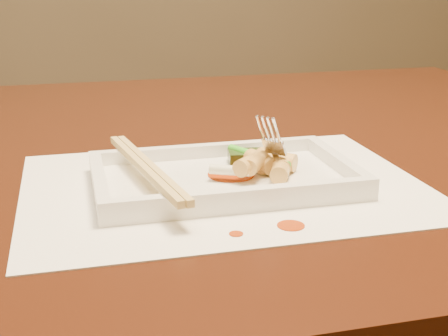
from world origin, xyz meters
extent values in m
cube|color=black|center=(0.00, 0.00, 0.73)|extent=(1.40, 0.90, 0.04)
cylinder|color=black|center=(0.62, 0.37, 0.35)|extent=(0.07, 0.07, 0.71)
cube|color=white|center=(0.07, -0.18, 0.75)|extent=(0.40, 0.30, 0.00)
cylinder|color=#A33004|center=(0.10, -0.29, 0.75)|extent=(0.02, 0.02, 0.00)
cylinder|color=#A33004|center=(0.05, -0.30, 0.75)|extent=(0.01, 0.01, 0.00)
cube|color=white|center=(0.07, -0.18, 0.76)|extent=(0.26, 0.16, 0.01)
cube|color=white|center=(0.07, -0.10, 0.77)|extent=(0.26, 0.01, 0.01)
cube|color=white|center=(0.07, -0.25, 0.77)|extent=(0.26, 0.01, 0.01)
cube|color=white|center=(-0.06, -0.18, 0.77)|extent=(0.01, 0.14, 0.01)
cube|color=white|center=(0.19, -0.18, 0.77)|extent=(0.01, 0.14, 0.01)
cube|color=black|center=(0.10, -0.14, 0.77)|extent=(0.04, 0.03, 0.01)
cylinder|color=#EAEACC|center=(0.07, -0.19, 0.77)|extent=(0.04, 0.03, 0.01)
cylinder|color=green|center=(0.11, -0.16, 0.77)|extent=(0.05, 0.08, 0.01)
cube|color=tan|center=(-0.01, -0.18, 0.78)|extent=(0.04, 0.22, 0.01)
cube|color=tan|center=(-0.01, -0.18, 0.78)|extent=(0.04, 0.22, 0.01)
cylinder|color=#A33004|center=(0.08, -0.17, 0.76)|extent=(0.05, 0.05, 0.00)
cylinder|color=#DEBE68|center=(0.12, -0.17, 0.77)|extent=(0.04, 0.05, 0.02)
cylinder|color=#DEBE68|center=(0.11, -0.17, 0.77)|extent=(0.03, 0.04, 0.02)
cylinder|color=#DEBE68|center=(0.09, -0.19, 0.78)|extent=(0.04, 0.04, 0.02)
cylinder|color=#DEBE68|center=(0.13, -0.18, 0.77)|extent=(0.02, 0.04, 0.02)
cylinder|color=#DEBE68|center=(0.13, -0.17, 0.77)|extent=(0.04, 0.04, 0.02)
cylinder|color=#DEBE68|center=(0.10, -0.18, 0.78)|extent=(0.04, 0.05, 0.02)
cylinder|color=#DEBE68|center=(0.12, -0.20, 0.77)|extent=(0.04, 0.05, 0.02)
camera|label=1|loc=(-0.08, -0.75, 0.97)|focal=50.00mm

